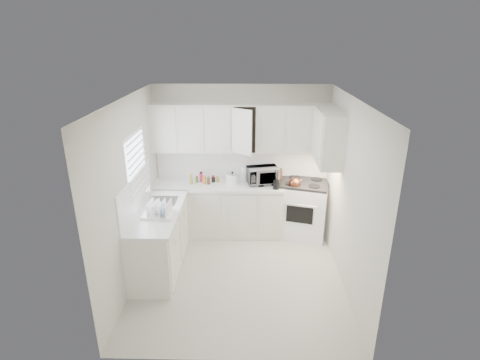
{
  "coord_description": "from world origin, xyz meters",
  "views": [
    {
      "loc": [
        0.13,
        -4.78,
        3.36
      ],
      "look_at": [
        0.0,
        0.7,
        1.25
      ],
      "focal_mm": 28.38,
      "sensor_mm": 36.0,
      "label": 1
    }
  ],
  "objects_px": {
    "rice_cooker": "(232,178)",
    "utensil_crock": "(276,179)",
    "stove": "(303,201)",
    "microwave": "(263,174)",
    "dish_rack": "(159,208)",
    "tea_kettle": "(295,182)"
  },
  "relations": [
    {
      "from": "microwave",
      "to": "dish_rack",
      "type": "distance_m",
      "value": 1.99
    },
    {
      "from": "tea_kettle",
      "to": "dish_rack",
      "type": "distance_m",
      "value": 2.32
    },
    {
      "from": "microwave",
      "to": "utensil_crock",
      "type": "xyz_separation_m",
      "value": [
        0.22,
        -0.25,
        -0.0
      ]
    },
    {
      "from": "microwave",
      "to": "dish_rack",
      "type": "relative_size",
      "value": 1.18
    },
    {
      "from": "tea_kettle",
      "to": "rice_cooker",
      "type": "height_order",
      "value": "same"
    },
    {
      "from": "utensil_crock",
      "to": "dish_rack",
      "type": "distance_m",
      "value": 2.02
    },
    {
      "from": "microwave",
      "to": "tea_kettle",
      "type": "bearing_deg",
      "value": -33.96
    },
    {
      "from": "microwave",
      "to": "rice_cooker",
      "type": "height_order",
      "value": "microwave"
    },
    {
      "from": "rice_cooker",
      "to": "dish_rack",
      "type": "xyz_separation_m",
      "value": [
        -0.99,
        -1.26,
        0.01
      ]
    },
    {
      "from": "tea_kettle",
      "to": "microwave",
      "type": "xyz_separation_m",
      "value": [
        -0.53,
        0.2,
        0.07
      ]
    },
    {
      "from": "utensil_crock",
      "to": "rice_cooker",
      "type": "bearing_deg",
      "value": 163.15
    },
    {
      "from": "rice_cooker",
      "to": "dish_rack",
      "type": "height_order",
      "value": "dish_rack"
    },
    {
      "from": "tea_kettle",
      "to": "microwave",
      "type": "relative_size",
      "value": 0.47
    },
    {
      "from": "rice_cooker",
      "to": "utensil_crock",
      "type": "relative_size",
      "value": 0.61
    },
    {
      "from": "stove",
      "to": "utensil_crock",
      "type": "relative_size",
      "value": 3.63
    },
    {
      "from": "microwave",
      "to": "rice_cooker",
      "type": "distance_m",
      "value": 0.52
    },
    {
      "from": "tea_kettle",
      "to": "rice_cooker",
      "type": "xyz_separation_m",
      "value": [
        -1.05,
        0.17,
        0.0
      ]
    },
    {
      "from": "stove",
      "to": "utensil_crock",
      "type": "bearing_deg",
      "value": -140.98
    },
    {
      "from": "rice_cooker",
      "to": "utensil_crock",
      "type": "distance_m",
      "value": 0.77
    },
    {
      "from": "stove",
      "to": "tea_kettle",
      "type": "bearing_deg",
      "value": -122.6
    },
    {
      "from": "rice_cooker",
      "to": "microwave",
      "type": "bearing_deg",
      "value": 14.23
    },
    {
      "from": "microwave",
      "to": "dish_rack",
      "type": "height_order",
      "value": "microwave"
    }
  ]
}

